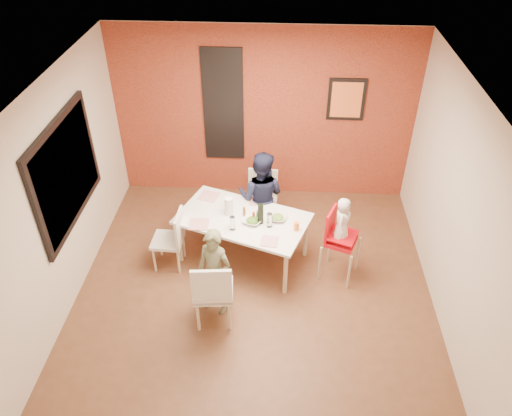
# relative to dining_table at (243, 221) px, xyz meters

# --- Properties ---
(ground) EXTENTS (4.50, 4.50, 0.00)m
(ground) POSITION_rel_dining_table_xyz_m (0.19, -0.55, -0.63)
(ground) COLOR brown
(ground) RESTS_ON ground
(ceiling) EXTENTS (4.50, 4.50, 0.02)m
(ceiling) POSITION_rel_dining_table_xyz_m (0.19, -0.55, 2.07)
(ceiling) COLOR white
(ceiling) RESTS_ON wall_back
(wall_back) EXTENTS (4.50, 0.02, 2.70)m
(wall_back) POSITION_rel_dining_table_xyz_m (0.19, 1.70, 0.72)
(wall_back) COLOR beige
(wall_back) RESTS_ON ground
(wall_front) EXTENTS (4.50, 0.02, 2.70)m
(wall_front) POSITION_rel_dining_table_xyz_m (0.19, -2.80, 0.72)
(wall_front) COLOR beige
(wall_front) RESTS_ON ground
(wall_left) EXTENTS (0.02, 4.50, 2.70)m
(wall_left) POSITION_rel_dining_table_xyz_m (-2.06, -0.55, 0.72)
(wall_left) COLOR beige
(wall_left) RESTS_ON ground
(wall_right) EXTENTS (0.02, 4.50, 2.70)m
(wall_right) POSITION_rel_dining_table_xyz_m (2.44, -0.55, 0.72)
(wall_right) COLOR beige
(wall_right) RESTS_ON ground
(brick_accent_wall) EXTENTS (4.50, 0.02, 2.70)m
(brick_accent_wall) POSITION_rel_dining_table_xyz_m (0.19, 1.68, 0.72)
(brick_accent_wall) COLOR maroon
(brick_accent_wall) RESTS_ON ground
(picture_window_frame) EXTENTS (0.05, 1.70, 1.30)m
(picture_window_frame) POSITION_rel_dining_table_xyz_m (-2.03, -0.35, 0.92)
(picture_window_frame) COLOR black
(picture_window_frame) RESTS_ON wall_left
(picture_window_pane) EXTENTS (0.02, 1.55, 1.15)m
(picture_window_pane) POSITION_rel_dining_table_xyz_m (-2.01, -0.35, 0.92)
(picture_window_pane) COLOR black
(picture_window_pane) RESTS_ON wall_left
(glassblock_strip) EXTENTS (0.55, 0.03, 1.70)m
(glassblock_strip) POSITION_rel_dining_table_xyz_m (-0.41, 1.66, 0.87)
(glassblock_strip) COLOR white
(glassblock_strip) RESTS_ON wall_back
(glassblock_surround) EXTENTS (0.60, 0.03, 1.76)m
(glassblock_surround) POSITION_rel_dining_table_xyz_m (-0.41, 1.66, 0.87)
(glassblock_surround) COLOR black
(glassblock_surround) RESTS_ON wall_back
(art_print_frame) EXTENTS (0.54, 0.03, 0.64)m
(art_print_frame) POSITION_rel_dining_table_xyz_m (1.39, 1.66, 1.02)
(art_print_frame) COLOR black
(art_print_frame) RESTS_ON wall_back
(art_print_canvas) EXTENTS (0.44, 0.01, 0.54)m
(art_print_canvas) POSITION_rel_dining_table_xyz_m (1.39, 1.64, 1.02)
(art_print_canvas) COLOR orange
(art_print_canvas) RESTS_ON wall_back
(dining_table) EXTENTS (1.89, 1.45, 0.70)m
(dining_table) POSITION_rel_dining_table_xyz_m (0.00, 0.00, 0.00)
(dining_table) COLOR white
(dining_table) RESTS_ON ground
(chair_near) EXTENTS (0.49, 0.49, 0.97)m
(chair_near) POSITION_rel_dining_table_xyz_m (-0.25, -1.19, -0.09)
(chair_near) COLOR silver
(chair_near) RESTS_ON ground
(chair_far) EXTENTS (0.45, 0.45, 0.91)m
(chair_far) POSITION_rel_dining_table_xyz_m (0.22, 0.75, -0.12)
(chair_far) COLOR silver
(chair_far) RESTS_ON ground
(chair_left) EXTENTS (0.42, 0.42, 0.86)m
(chair_left) POSITION_rel_dining_table_xyz_m (-0.91, -0.18, -0.15)
(chair_left) COLOR silver
(chair_left) RESTS_ON ground
(high_chair) EXTENTS (0.54, 0.54, 1.01)m
(high_chair) POSITION_rel_dining_table_xyz_m (1.23, -0.23, -0.03)
(high_chair) COLOR red
(high_chair) RESTS_ON ground
(child_near) EXTENTS (0.51, 0.42, 1.19)m
(child_near) POSITION_rel_dining_table_xyz_m (-0.25, -0.94, -0.04)
(child_near) COLOR #5E5E43
(child_near) RESTS_ON ground
(child_far) EXTENTS (0.76, 0.65, 1.38)m
(child_far) POSITION_rel_dining_table_xyz_m (0.21, 0.51, 0.05)
(child_far) COLOR black
(child_far) RESTS_ON ground
(toddler) EXTENTS (0.28, 0.35, 0.62)m
(toddler) POSITION_rel_dining_table_xyz_m (1.26, -0.25, 0.27)
(toddler) COLOR silver
(toddler) RESTS_ON high_chair
(plate_near_left) EXTENTS (0.26, 0.26, 0.01)m
(plate_near_left) POSITION_rel_dining_table_xyz_m (-0.55, -0.18, 0.07)
(plate_near_left) COLOR white
(plate_near_left) RESTS_ON dining_table
(plate_far_mid) EXTENTS (0.20, 0.20, 0.01)m
(plate_far_mid) POSITION_rel_dining_table_xyz_m (0.17, 0.37, 0.07)
(plate_far_mid) COLOR silver
(plate_far_mid) RESTS_ON dining_table
(plate_near_right) EXTENTS (0.23, 0.23, 0.01)m
(plate_near_right) POSITION_rel_dining_table_xyz_m (0.37, -0.46, 0.07)
(plate_near_right) COLOR white
(plate_near_right) RESTS_ON dining_table
(plate_far_left) EXTENTS (0.31, 0.31, 0.01)m
(plate_far_left) POSITION_rel_dining_table_xyz_m (-0.51, 0.45, 0.07)
(plate_far_left) COLOR white
(plate_far_left) RESTS_ON dining_table
(salad_bowl_a) EXTENTS (0.31, 0.31, 0.06)m
(salad_bowl_a) POSITION_rel_dining_table_xyz_m (0.13, -0.09, 0.09)
(salad_bowl_a) COLOR white
(salad_bowl_a) RESTS_ON dining_table
(salad_bowl_b) EXTENTS (0.26, 0.26, 0.05)m
(salad_bowl_b) POSITION_rel_dining_table_xyz_m (0.46, -0.01, 0.09)
(salad_bowl_b) COLOR silver
(salad_bowl_b) RESTS_ON dining_table
(wine_bottle) EXTENTS (0.08, 0.08, 0.29)m
(wine_bottle) POSITION_rel_dining_table_xyz_m (0.24, -0.10, 0.21)
(wine_bottle) COLOR black
(wine_bottle) RESTS_ON dining_table
(wine_glass_a) EXTENTS (0.07, 0.07, 0.20)m
(wine_glass_a) POSITION_rel_dining_table_xyz_m (-0.11, -0.25, 0.16)
(wine_glass_a) COLOR silver
(wine_glass_a) RESTS_ON dining_table
(wine_glass_b) EXTENTS (0.07, 0.07, 0.20)m
(wine_glass_b) POSITION_rel_dining_table_xyz_m (0.36, -0.16, 0.16)
(wine_glass_b) COLOR white
(wine_glass_b) RESTS_ON dining_table
(paper_towel_roll) EXTENTS (0.11, 0.11, 0.25)m
(paper_towel_roll) POSITION_rel_dining_table_xyz_m (-0.19, 0.07, 0.19)
(paper_towel_roll) COLOR white
(paper_towel_roll) RESTS_ON dining_table
(condiment_red) EXTENTS (0.03, 0.03, 0.14)m
(condiment_red) POSITION_rel_dining_table_xyz_m (0.15, -0.05, 0.13)
(condiment_red) COLOR red
(condiment_red) RESTS_ON dining_table
(condiment_green) EXTENTS (0.03, 0.03, 0.13)m
(condiment_green) POSITION_rel_dining_table_xyz_m (0.20, -0.01, 0.12)
(condiment_green) COLOR #3A7226
(condiment_green) RESTS_ON dining_table
(condiment_brown) EXTENTS (0.04, 0.04, 0.14)m
(condiment_brown) POSITION_rel_dining_table_xyz_m (0.02, 0.04, 0.13)
(condiment_brown) COLOR brown
(condiment_brown) RESTS_ON dining_table
(sippy_cup) EXTENTS (0.07, 0.07, 0.12)m
(sippy_cup) POSITION_rel_dining_table_xyz_m (0.70, -0.22, 0.12)
(sippy_cup) COLOR orange
(sippy_cup) RESTS_ON dining_table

